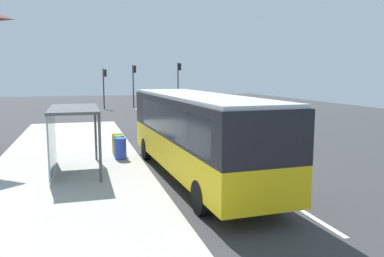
{
  "coord_description": "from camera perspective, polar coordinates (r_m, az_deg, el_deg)",
  "views": [
    {
      "loc": [
        -5.85,
        -14.68,
        3.95
      ],
      "look_at": [
        -1.0,
        2.19,
        1.5
      ],
      "focal_mm": 36.43,
      "sensor_mm": 36.0,
      "label": 1
    }
  ],
  "objects": [
    {
      "name": "lane_stripe_seg_4",
      "position": [
        29.58,
        -4.0,
        0.27
      ],
      "size": [
        0.16,
        2.2,
        0.01
      ],
      "primitive_type": "cube",
      "color": "silver",
      "rests_on": "ground"
    },
    {
      "name": "recycling_bin_orange",
      "position": [
        19.1,
        -10.85,
        -2.13
      ],
      "size": [
        0.52,
        0.52,
        0.95
      ],
      "primitive_type": "cylinder",
      "color": "orange",
      "rests_on": "sidewalk_platform"
    },
    {
      "name": "ground_plane",
      "position": [
        29.54,
        -4.48,
        0.2
      ],
      "size": [
        56.0,
        92.0,
        0.04
      ],
      "primitive_type": "cube",
      "color": "#38383A"
    },
    {
      "name": "lane_stripe_seg_5",
      "position": [
        34.45,
        -5.75,
        1.34
      ],
      "size": [
        0.16,
        2.2,
        0.01
      ],
      "primitive_type": "cube",
      "color": "silver",
      "rests_on": "ground"
    },
    {
      "name": "white_van",
      "position": [
        38.87,
        -4.07,
        4.09
      ],
      "size": [
        2.1,
        5.23,
        2.3
      ],
      "color": "white",
      "rests_on": "ground"
    },
    {
      "name": "traffic_light_near_side",
      "position": [
        46.5,
        -1.94,
        7.41
      ],
      "size": [
        0.49,
        0.28,
        5.31
      ],
      "color": "#2D2D2D",
      "rests_on": "ground"
    },
    {
      "name": "traffic_light_far_side",
      "position": [
        45.98,
        -12.7,
        6.65
      ],
      "size": [
        0.49,
        0.28,
        4.57
      ],
      "color": "#2D2D2D",
      "rests_on": "ground"
    },
    {
      "name": "sedan_near",
      "position": [
        47.57,
        -6.17,
        4.1
      ],
      "size": [
        1.85,
        4.4,
        1.52
      ],
      "color": "navy",
      "rests_on": "ground"
    },
    {
      "name": "sidewalk_platform",
      "position": [
        17.13,
        -17.54,
        -5.45
      ],
      "size": [
        6.2,
        30.0,
        0.18
      ],
      "primitive_type": "cube",
      "color": "beige",
      "rests_on": "ground"
    },
    {
      "name": "lane_stripe_seg_3",
      "position": [
        24.77,
        -1.58,
        -1.22
      ],
      "size": [
        0.16,
        2.2,
        0.01
      ],
      "primitive_type": "cube",
      "color": "silver",
      "rests_on": "ground"
    },
    {
      "name": "lane_stripe_seg_2",
      "position": [
        20.04,
        2.0,
        -3.41
      ],
      "size": [
        0.16,
        2.2,
        0.01
      ],
      "primitive_type": "cube",
      "color": "silver",
      "rests_on": "ground"
    },
    {
      "name": "lane_stripe_seg_7",
      "position": [
        44.28,
        -8.08,
        2.77
      ],
      "size": [
        0.16,
        2.2,
        0.01
      ],
      "primitive_type": "cube",
      "color": "silver",
      "rests_on": "ground"
    },
    {
      "name": "lane_stripe_seg_0",
      "position": [
        11.32,
        18.3,
        -12.87
      ],
      "size": [
        0.16,
        2.2,
        0.01
      ],
      "primitive_type": "cube",
      "color": "silver",
      "rests_on": "ground"
    },
    {
      "name": "bus",
      "position": [
        14.64,
        0.55,
        -0.33
      ],
      "size": [
        2.92,
        11.09,
        3.21
      ],
      "color": "yellow",
      "rests_on": "ground"
    },
    {
      "name": "lane_stripe_seg_6",
      "position": [
        39.35,
        -7.06,
        2.14
      ],
      "size": [
        0.16,
        2.2,
        0.01
      ],
      "primitive_type": "cube",
      "color": "silver",
      "rests_on": "ground"
    },
    {
      "name": "traffic_light_median",
      "position": [
        47.11,
        -8.49,
        7.14
      ],
      "size": [
        0.49,
        0.28,
        5.04
      ],
      "color": "#2D2D2D",
      "rests_on": "ground"
    },
    {
      "name": "bus_shelter",
      "position": [
        15.73,
        -17.98,
        0.79
      ],
      "size": [
        1.8,
        4.0,
        2.5
      ],
      "color": "#4C4C51",
      "rests_on": "sidewalk_platform"
    },
    {
      "name": "recycling_bin_green",
      "position": [
        18.41,
        -10.65,
        -2.5
      ],
      "size": [
        0.52,
        0.52,
        0.95
      ],
      "primitive_type": "cylinder",
      "color": "green",
      "rests_on": "sidewalk_platform"
    },
    {
      "name": "lane_stripe_seg_1",
      "position": [
        15.49,
        7.78,
        -6.88
      ],
      "size": [
        0.16,
        2.2,
        0.01
      ],
      "primitive_type": "cube",
      "color": "silver",
      "rests_on": "ground"
    },
    {
      "name": "recycling_bin_blue",
      "position": [
        17.73,
        -10.43,
        -2.9
      ],
      "size": [
        0.52,
        0.52,
        0.95
      ],
      "primitive_type": "cylinder",
      "color": "blue",
      "rests_on": "sidewalk_platform"
    }
  ]
}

